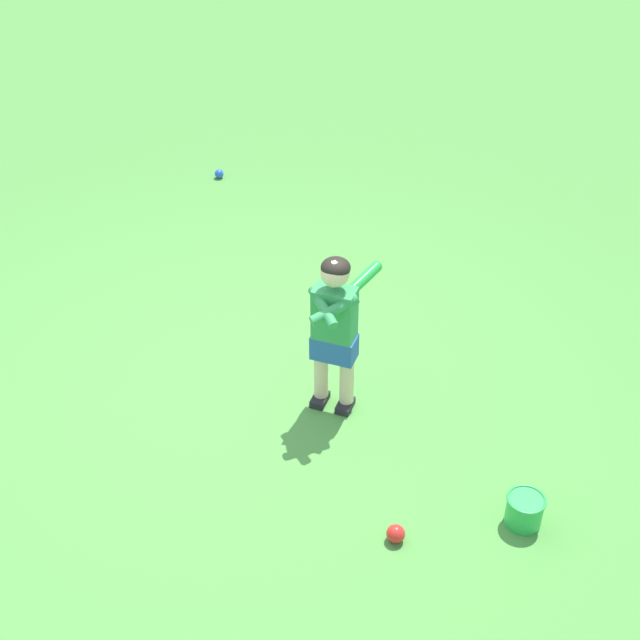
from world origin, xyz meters
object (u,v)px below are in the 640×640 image
Objects in this scene: play_ball_by_bucket at (219,174)px; toy_bucket at (524,510)px; child_batter at (335,321)px; play_ball_far_right at (396,534)px.

toy_bucket is (0.77, -4.52, 0.06)m from play_ball_by_bucket.
play_ball_far_right is at bearing -90.88° from child_batter.
child_batter is 1.29m from play_ball_far_right.
toy_bucket is at bearing -6.59° from play_ball_far_right.
play_ball_by_bucket is 0.80× the size of play_ball_far_right.
child_batter reaches higher than toy_bucket.
toy_bucket is (0.69, -1.23, -0.55)m from child_batter.
toy_bucket is at bearing -60.55° from child_batter.
child_batter is 5.00× the size of toy_bucket.
play_ball_by_bucket is at bearing 91.40° from child_batter.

